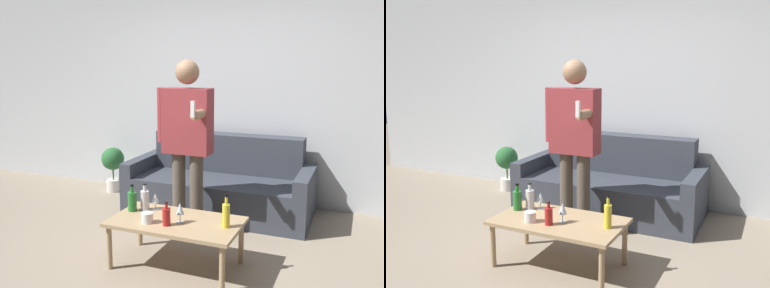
% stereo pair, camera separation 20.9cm
% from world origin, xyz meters
% --- Properties ---
extents(ground_plane, '(16.00, 16.00, 0.00)m').
position_xyz_m(ground_plane, '(0.00, 0.00, 0.00)').
color(ground_plane, gray).
extents(wall_back, '(8.00, 0.06, 2.70)m').
position_xyz_m(wall_back, '(0.00, 2.09, 1.35)').
color(wall_back, silver).
rests_on(wall_back, ground_plane).
extents(couch, '(2.03, 0.89, 0.85)m').
position_xyz_m(couch, '(0.05, 1.58, 0.30)').
color(couch, '#383D47').
rests_on(couch, ground_plane).
extents(coffee_table, '(1.07, 0.60, 0.40)m').
position_xyz_m(coffee_table, '(0.15, 0.16, 0.36)').
color(coffee_table, tan).
rests_on(coffee_table, ground_plane).
extents(bottle_orange, '(0.06, 0.06, 0.26)m').
position_xyz_m(bottle_orange, '(0.57, 0.17, 0.50)').
color(bottle_orange, yellow).
rests_on(bottle_orange, coffee_table).
extents(bottle_green, '(0.06, 0.06, 0.19)m').
position_xyz_m(bottle_green, '(0.12, 0.03, 0.48)').
color(bottle_green, '#B21E1E').
rests_on(bottle_green, coffee_table).
extents(bottle_dark, '(0.08, 0.08, 0.24)m').
position_xyz_m(bottle_dark, '(-0.21, 0.28, 0.49)').
color(bottle_dark, silver).
rests_on(bottle_dark, coffee_table).
extents(bottle_yellow, '(0.08, 0.08, 0.23)m').
position_xyz_m(bottle_yellow, '(-0.30, 0.22, 0.49)').
color(bottle_yellow, '#23752D').
rests_on(bottle_yellow, coffee_table).
extents(wine_glass_near, '(0.07, 0.07, 0.17)m').
position_xyz_m(wine_glass_near, '(0.20, 0.12, 0.51)').
color(wine_glass_near, silver).
rests_on(wine_glass_near, coffee_table).
extents(wine_glass_far, '(0.07, 0.07, 0.15)m').
position_xyz_m(wine_glass_far, '(-0.13, 0.32, 0.50)').
color(wine_glass_far, silver).
rests_on(wine_glass_far, coffee_table).
extents(cup_on_table, '(0.10, 0.10, 0.08)m').
position_xyz_m(cup_on_table, '(-0.04, 0.02, 0.44)').
color(cup_on_table, white).
rests_on(cup_on_table, coffee_table).
extents(person_standing_front, '(0.54, 0.44, 1.69)m').
position_xyz_m(person_standing_front, '(-0.03, 0.80, 0.99)').
color(person_standing_front, brown).
rests_on(person_standing_front, ground_plane).
extents(potted_plant, '(0.29, 0.29, 0.58)m').
position_xyz_m(potted_plant, '(-1.48, 1.75, 0.37)').
color(potted_plant, silver).
rests_on(potted_plant, ground_plane).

